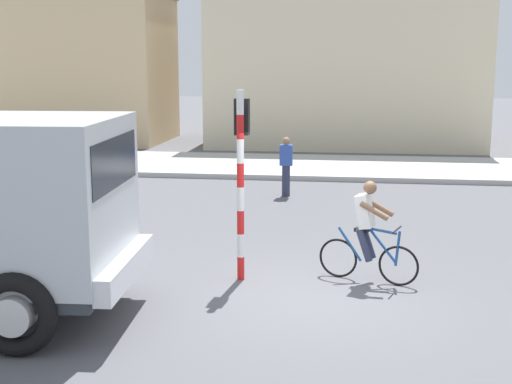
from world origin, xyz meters
TOP-DOWN VIEW (x-y plane):
  - ground_plane at (0.00, 0.00)m, footprint 120.00×120.00m
  - sidewalk_far at (0.00, 13.20)m, footprint 80.00×5.00m
  - cyclist at (0.87, 1.02)m, footprint 1.65×0.68m
  - traffic_light_pole at (-1.25, 0.90)m, footprint 0.24×0.43m
  - pedestrian_near_kerb at (-1.19, 8.27)m, footprint 0.34×0.22m
  - building_corner_left at (-11.64, 20.30)m, footprint 7.74×5.43m
  - building_mid_block at (0.22, 20.81)m, footprint 11.68×6.74m

SIDE VIEW (x-z plane):
  - ground_plane at x=0.00m, z-range 0.00..0.00m
  - sidewalk_far at x=0.00m, z-range 0.00..0.16m
  - pedestrian_near_kerb at x=-1.19m, z-range 0.04..1.66m
  - cyclist at x=0.87m, z-range 0.00..1.72m
  - traffic_light_pole at x=-1.25m, z-range 0.47..3.67m
  - building_corner_left at x=-11.64m, z-range 0.00..6.64m
  - building_mid_block at x=0.22m, z-range 0.00..6.70m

